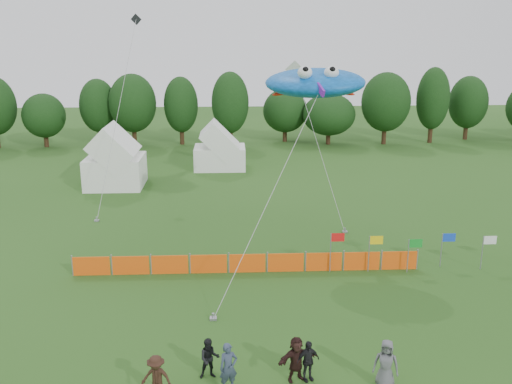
{
  "coord_description": "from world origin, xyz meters",
  "views": [
    {
      "loc": [
        -1.17,
        -18.35,
        11.95
      ],
      "look_at": [
        0.0,
        6.0,
        5.2
      ],
      "focal_mm": 40.0,
      "sensor_mm": 36.0,
      "label": 1
    }
  ],
  "objects_px": {
    "spectator_b": "(209,358)",
    "spectator_f": "(296,359)",
    "spectator_e": "(386,364)",
    "barrier_fence": "(247,263)",
    "spectator_c": "(156,378)",
    "spectator_d": "(308,361)",
    "tent_right": "(220,150)",
    "stingray_kite": "(314,82)",
    "tent_left": "(115,162)",
    "spectator_a": "(228,367)"
  },
  "relations": [
    {
      "from": "spectator_e",
      "to": "stingray_kite",
      "type": "bearing_deg",
      "value": 111.33
    },
    {
      "from": "spectator_f",
      "to": "barrier_fence",
      "type": "bearing_deg",
      "value": 76.67
    },
    {
      "from": "spectator_b",
      "to": "tent_left",
      "type": "bearing_deg",
      "value": 101.74
    },
    {
      "from": "spectator_d",
      "to": "spectator_e",
      "type": "xyz_separation_m",
      "value": [
        2.65,
        -0.57,
        0.14
      ]
    },
    {
      "from": "tent_left",
      "to": "stingray_kite",
      "type": "distance_m",
      "value": 21.02
    },
    {
      "from": "tent_left",
      "to": "spectator_a",
      "type": "distance_m",
      "value": 29.64
    },
    {
      "from": "spectator_b",
      "to": "stingray_kite",
      "type": "bearing_deg",
      "value": 62.4
    },
    {
      "from": "spectator_f",
      "to": "stingray_kite",
      "type": "distance_m",
      "value": 16.42
    },
    {
      "from": "spectator_a",
      "to": "spectator_e",
      "type": "height_order",
      "value": "spectator_e"
    },
    {
      "from": "tent_left",
      "to": "spectator_c",
      "type": "bearing_deg",
      "value": -76.83
    },
    {
      "from": "tent_left",
      "to": "stingray_kite",
      "type": "bearing_deg",
      "value": -44.9
    },
    {
      "from": "tent_right",
      "to": "spectator_f",
      "type": "xyz_separation_m",
      "value": [
        3.15,
        -33.7,
        -0.84
      ]
    },
    {
      "from": "tent_left",
      "to": "spectator_d",
      "type": "distance_m",
      "value": 30.2
    },
    {
      "from": "spectator_a",
      "to": "tent_left",
      "type": "bearing_deg",
      "value": 90.14
    },
    {
      "from": "spectator_c",
      "to": "spectator_d",
      "type": "height_order",
      "value": "spectator_c"
    },
    {
      "from": "tent_left",
      "to": "tent_right",
      "type": "distance_m",
      "value": 10.31
    },
    {
      "from": "spectator_b",
      "to": "spectator_f",
      "type": "height_order",
      "value": "spectator_f"
    },
    {
      "from": "tent_left",
      "to": "spectator_f",
      "type": "height_order",
      "value": "tent_left"
    },
    {
      "from": "tent_left",
      "to": "tent_right",
      "type": "bearing_deg",
      "value": 35.68
    },
    {
      "from": "tent_left",
      "to": "spectator_e",
      "type": "bearing_deg",
      "value": -62.73
    },
    {
      "from": "tent_left",
      "to": "stingray_kite",
      "type": "xyz_separation_m",
      "value": [
        13.95,
        -13.89,
        7.38
      ]
    },
    {
      "from": "tent_right",
      "to": "spectator_e",
      "type": "xyz_separation_m",
      "value": [
        6.21,
        -34.29,
        -0.77
      ]
    },
    {
      "from": "barrier_fence",
      "to": "spectator_b",
      "type": "height_order",
      "value": "spectator_b"
    },
    {
      "from": "spectator_e",
      "to": "spectator_f",
      "type": "relative_size",
      "value": 1.08
    },
    {
      "from": "spectator_f",
      "to": "spectator_c",
      "type": "bearing_deg",
      "value": 169.25
    },
    {
      "from": "spectator_a",
      "to": "spectator_e",
      "type": "xyz_separation_m",
      "value": [
        5.47,
        -0.1,
        0.02
      ]
    },
    {
      "from": "spectator_b",
      "to": "spectator_c",
      "type": "distance_m",
      "value": 2.13
    },
    {
      "from": "tent_right",
      "to": "spectator_c",
      "type": "relative_size",
      "value": 2.83
    },
    {
      "from": "barrier_fence",
      "to": "spectator_e",
      "type": "height_order",
      "value": "spectator_e"
    },
    {
      "from": "barrier_fence",
      "to": "spectator_a",
      "type": "height_order",
      "value": "spectator_a"
    },
    {
      "from": "tent_right",
      "to": "stingray_kite",
      "type": "distance_m",
      "value": 22.07
    },
    {
      "from": "tent_left",
      "to": "spectator_a",
      "type": "height_order",
      "value": "tent_left"
    },
    {
      "from": "tent_right",
      "to": "spectator_d",
      "type": "distance_m",
      "value": 33.92
    },
    {
      "from": "stingray_kite",
      "to": "spectator_e",
      "type": "bearing_deg",
      "value": -87.47
    },
    {
      "from": "spectator_c",
      "to": "tent_left",
      "type": "bearing_deg",
      "value": 117.02
    },
    {
      "from": "tent_right",
      "to": "spectator_c",
      "type": "distance_m",
      "value": 34.69
    },
    {
      "from": "tent_right",
      "to": "stingray_kite",
      "type": "xyz_separation_m",
      "value": [
        5.57,
        -19.91,
        7.72
      ]
    },
    {
      "from": "tent_left",
      "to": "spectator_f",
      "type": "relative_size",
      "value": 2.7
    },
    {
      "from": "spectator_b",
      "to": "spectator_a",
      "type": "bearing_deg",
      "value": -54.82
    },
    {
      "from": "spectator_b",
      "to": "stingray_kite",
      "type": "distance_m",
      "value": 16.94
    },
    {
      "from": "stingray_kite",
      "to": "tent_left",
      "type": "bearing_deg",
      "value": 135.1
    },
    {
      "from": "tent_right",
      "to": "barrier_fence",
      "type": "relative_size",
      "value": 0.26
    },
    {
      "from": "tent_right",
      "to": "spectator_e",
      "type": "bearing_deg",
      "value": -79.74
    },
    {
      "from": "tent_left",
      "to": "spectator_b",
      "type": "distance_m",
      "value": 28.68
    },
    {
      "from": "spectator_b",
      "to": "barrier_fence",
      "type": "bearing_deg",
      "value": 74.57
    },
    {
      "from": "barrier_fence",
      "to": "spectator_c",
      "type": "height_order",
      "value": "spectator_c"
    },
    {
      "from": "spectator_c",
      "to": "spectator_f",
      "type": "relative_size",
      "value": 0.99
    },
    {
      "from": "spectator_c",
      "to": "spectator_d",
      "type": "relative_size",
      "value": 1.09
    },
    {
      "from": "spectator_e",
      "to": "barrier_fence",
      "type": "bearing_deg",
      "value": 132.42
    },
    {
      "from": "barrier_fence",
      "to": "spectator_d",
      "type": "relative_size",
      "value": 11.64
    }
  ]
}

